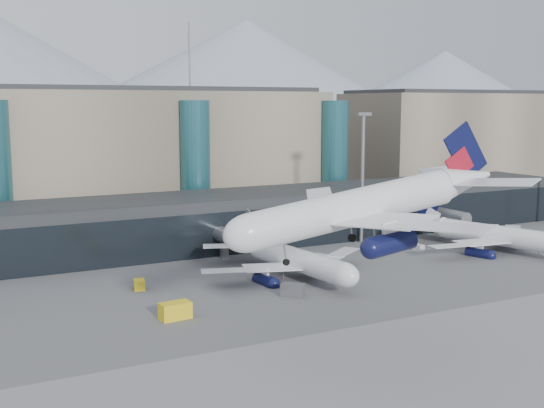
{
  "coord_description": "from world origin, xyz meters",
  "views": [
    {
      "loc": [
        -46.5,
        -62.3,
        27.36
      ],
      "look_at": [
        1.84,
        32.0,
        11.66
      ],
      "focal_mm": 45.0,
      "sensor_mm": 36.0,
      "label": 1
    }
  ],
  "objects_px": {
    "jet_parked_right": "(481,228)",
    "veh_d": "(400,244)",
    "hero_jet": "(378,194)",
    "veh_e": "(537,240)",
    "veh_b": "(139,285)",
    "veh_g": "(418,248)",
    "jet_parked_mid": "(286,250)",
    "veh_h": "(175,311)",
    "veh_c": "(293,290)",
    "lightmast_mid": "(362,170)"
  },
  "relations": [
    {
      "from": "jet_parked_right",
      "to": "veh_d",
      "type": "height_order",
      "value": "jet_parked_right"
    },
    {
      "from": "hero_jet",
      "to": "veh_e",
      "type": "bearing_deg",
      "value": 31.09
    },
    {
      "from": "veh_b",
      "to": "veh_g",
      "type": "bearing_deg",
      "value": -74.6
    },
    {
      "from": "veh_e",
      "to": "hero_jet",
      "type": "bearing_deg",
      "value": -172.75
    },
    {
      "from": "jet_parked_mid",
      "to": "veh_e",
      "type": "distance_m",
      "value": 55.5
    },
    {
      "from": "veh_h",
      "to": "veh_d",
      "type": "bearing_deg",
      "value": 17.2
    },
    {
      "from": "veh_b",
      "to": "veh_h",
      "type": "bearing_deg",
      "value": -166.51
    },
    {
      "from": "jet_parked_right",
      "to": "veh_d",
      "type": "distance_m",
      "value": 15.51
    },
    {
      "from": "hero_jet",
      "to": "veh_c",
      "type": "xyz_separation_m",
      "value": [
        3.22,
        24.4,
        -16.93
      ]
    },
    {
      "from": "lightmast_mid",
      "to": "jet_parked_mid",
      "type": "bearing_deg",
      "value": -147.92
    },
    {
      "from": "veh_b",
      "to": "jet_parked_mid",
      "type": "bearing_deg",
      "value": -82.05
    },
    {
      "from": "lightmast_mid",
      "to": "veh_d",
      "type": "xyz_separation_m",
      "value": [
        3.09,
        -8.38,
        -13.5
      ]
    },
    {
      "from": "veh_b",
      "to": "veh_e",
      "type": "relative_size",
      "value": 0.84
    },
    {
      "from": "veh_c",
      "to": "veh_h",
      "type": "height_order",
      "value": "veh_h"
    },
    {
      "from": "veh_b",
      "to": "veh_d",
      "type": "distance_m",
      "value": 52.65
    },
    {
      "from": "lightmast_mid",
      "to": "veh_e",
      "type": "distance_m",
      "value": 37.02
    },
    {
      "from": "veh_b",
      "to": "veh_g",
      "type": "height_order",
      "value": "veh_b"
    },
    {
      "from": "lightmast_mid",
      "to": "veh_e",
      "type": "height_order",
      "value": "lightmast_mid"
    },
    {
      "from": "lightmast_mid",
      "to": "veh_c",
      "type": "distance_m",
      "value": 43.42
    },
    {
      "from": "hero_jet",
      "to": "veh_c",
      "type": "relative_size",
      "value": 10.33
    },
    {
      "from": "lightmast_mid",
      "to": "veh_d",
      "type": "distance_m",
      "value": 16.19
    },
    {
      "from": "jet_parked_right",
      "to": "lightmast_mid",
      "type": "bearing_deg",
      "value": 28.47
    },
    {
      "from": "veh_c",
      "to": "veh_d",
      "type": "relative_size",
      "value": 1.03
    },
    {
      "from": "veh_b",
      "to": "veh_h",
      "type": "relative_size",
      "value": 0.63
    },
    {
      "from": "veh_c",
      "to": "veh_g",
      "type": "relative_size",
      "value": 1.55
    },
    {
      "from": "jet_parked_right",
      "to": "veh_e",
      "type": "relative_size",
      "value": 11.29
    },
    {
      "from": "lightmast_mid",
      "to": "veh_c",
      "type": "bearing_deg",
      "value": -138.13
    },
    {
      "from": "hero_jet",
      "to": "jet_parked_mid",
      "type": "height_order",
      "value": "hero_jet"
    },
    {
      "from": "jet_parked_right",
      "to": "veh_e",
      "type": "xyz_separation_m",
      "value": [
        13.35,
        -1.66,
        -3.22
      ]
    },
    {
      "from": "lightmast_mid",
      "to": "veh_g",
      "type": "height_order",
      "value": "lightmast_mid"
    },
    {
      "from": "veh_b",
      "to": "veh_e",
      "type": "height_order",
      "value": "veh_e"
    },
    {
      "from": "veh_h",
      "to": "veh_b",
      "type": "bearing_deg",
      "value": 85.33
    },
    {
      "from": "lightmast_mid",
      "to": "veh_g",
      "type": "relative_size",
      "value": 12.05
    },
    {
      "from": "hero_jet",
      "to": "veh_c",
      "type": "distance_m",
      "value": 29.87
    },
    {
      "from": "jet_parked_mid",
      "to": "veh_d",
      "type": "distance_m",
      "value": 29.92
    },
    {
      "from": "veh_d",
      "to": "jet_parked_right",
      "type": "bearing_deg",
      "value": -90.03
    },
    {
      "from": "lightmast_mid",
      "to": "veh_b",
      "type": "relative_size",
      "value": 10.27
    },
    {
      "from": "lightmast_mid",
      "to": "veh_g",
      "type": "xyz_separation_m",
      "value": [
        4.79,
        -11.78,
        -13.8
      ]
    },
    {
      "from": "hero_jet",
      "to": "jet_parked_mid",
      "type": "bearing_deg",
      "value": 79.59
    },
    {
      "from": "veh_c",
      "to": "jet_parked_right",
      "type": "bearing_deg",
      "value": 58.52
    },
    {
      "from": "veh_b",
      "to": "veh_g",
      "type": "xyz_separation_m",
      "value": [
        54.05,
        2.2,
        -0.1
      ]
    },
    {
      "from": "lightmast_mid",
      "to": "jet_parked_mid",
      "type": "height_order",
      "value": "lightmast_mid"
    },
    {
      "from": "veh_c",
      "to": "veh_e",
      "type": "relative_size",
      "value": 1.12
    },
    {
      "from": "veh_d",
      "to": "veh_g",
      "type": "xyz_separation_m",
      "value": [
        1.71,
        -3.4,
        -0.3
      ]
    },
    {
      "from": "hero_jet",
      "to": "veh_g",
      "type": "height_order",
      "value": "hero_jet"
    },
    {
      "from": "jet_parked_mid",
      "to": "veh_b",
      "type": "distance_m",
      "value": 23.91
    },
    {
      "from": "jet_parked_mid",
      "to": "veh_b",
      "type": "xyz_separation_m",
      "value": [
        -23.6,
        2.11,
        -3.23
      ]
    },
    {
      "from": "hero_jet",
      "to": "lightmast_mid",
      "type": "bearing_deg",
      "value": 59.43
    },
    {
      "from": "veh_g",
      "to": "veh_h",
      "type": "relative_size",
      "value": 0.54
    },
    {
      "from": "veh_g",
      "to": "veh_h",
      "type": "bearing_deg",
      "value": -76.8
    }
  ]
}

